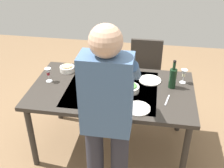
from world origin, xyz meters
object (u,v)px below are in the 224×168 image
at_px(water_cup_far_left, 100,93).
at_px(chair_near, 145,71).
at_px(person_server, 107,118).
at_px(dinner_plate_far, 138,108).
at_px(dining_table, 112,94).
at_px(side_bowl_salad, 130,88).
at_px(wine_glass_left, 48,72).
at_px(wine_glass_right, 184,74).
at_px(dinner_plate_near, 150,80).
at_px(water_cup_near_right, 104,67).
at_px(wine_bottle, 173,78).
at_px(side_bowl_bread, 67,68).
at_px(water_cup_near_left, 123,78).
at_px(serving_bowl_pasta, 99,80).

bearing_deg(water_cup_far_left, chair_near, -109.91).
xyz_separation_m(person_server, dinner_plate_far, (-0.20, -0.42, -0.19)).
bearing_deg(dining_table, side_bowl_salad, 173.07).
xyz_separation_m(wine_glass_left, wine_glass_right, (-1.37, -0.20, 0.00)).
relative_size(dinner_plate_near, dinner_plate_far, 1.00).
bearing_deg(dinner_plate_far, water_cup_near_right, -56.45).
relative_size(wine_bottle, dinner_plate_far, 1.29).
xyz_separation_m(chair_near, side_bowl_bread, (0.84, 0.57, 0.27)).
bearing_deg(dining_table, water_cup_near_right, -66.77).
bearing_deg(side_bowl_bread, side_bowl_salad, 157.79).
bearing_deg(person_server, wine_bottle, -120.78).
distance_m(water_cup_near_right, side_bowl_salad, 0.49).
xyz_separation_m(wine_bottle, water_cup_near_left, (0.50, -0.02, -0.06)).
relative_size(person_server, serving_bowl_pasta, 5.63).
relative_size(wine_bottle, serving_bowl_pasta, 0.99).
bearing_deg(side_bowl_bread, wine_bottle, 172.06).
relative_size(water_cup_near_left, dinner_plate_far, 0.46).
bearing_deg(wine_glass_right, wine_bottle, 43.48).
bearing_deg(chair_near, dinner_plate_near, 96.84).
bearing_deg(water_cup_near_right, side_bowl_bread, 8.87).
relative_size(water_cup_near_right, side_bowl_salad, 0.58).
height_order(wine_bottle, serving_bowl_pasta, wine_bottle).
bearing_deg(side_bowl_salad, chair_near, -97.08).
bearing_deg(side_bowl_bread, water_cup_near_left, 167.77).
relative_size(water_cup_near_left, side_bowl_bread, 0.66).
bearing_deg(water_cup_far_left, person_server, 107.02).
xyz_separation_m(dining_table, person_server, (-0.08, 0.73, 0.27)).
relative_size(wine_glass_left, serving_bowl_pasta, 0.50).
relative_size(wine_glass_right, water_cup_near_right, 1.45).
height_order(person_server, wine_bottle, person_server).
height_order(wine_glass_right, dinner_plate_near, wine_glass_right).
relative_size(wine_glass_left, side_bowl_bread, 0.94).
height_order(dining_table, water_cup_near_left, water_cup_near_left).
distance_m(serving_bowl_pasta, side_bowl_bread, 0.44).
bearing_deg(side_bowl_bread, serving_bowl_pasta, 155.00).
xyz_separation_m(wine_glass_right, dinner_plate_near, (0.33, 0.02, -0.10)).
bearing_deg(side_bowl_bread, dinner_plate_far, 144.95).
relative_size(water_cup_near_right, serving_bowl_pasta, 0.35).
distance_m(wine_glass_right, serving_bowl_pasta, 0.86).
bearing_deg(dining_table, serving_bowl_pasta, -31.20).
height_order(chair_near, person_server, person_server).
distance_m(water_cup_near_left, water_cup_far_left, 0.37).
relative_size(dining_table, person_server, 0.96).
height_order(chair_near, wine_glass_left, chair_near).
relative_size(wine_glass_right, serving_bowl_pasta, 0.50).
height_order(side_bowl_salad, side_bowl_bread, same).
bearing_deg(dinner_plate_near, water_cup_near_right, -14.03).
height_order(wine_glass_left, water_cup_near_right, wine_glass_left).
height_order(wine_glass_left, side_bowl_salad, wine_glass_left).
distance_m(chair_near, water_cup_near_left, 0.79).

